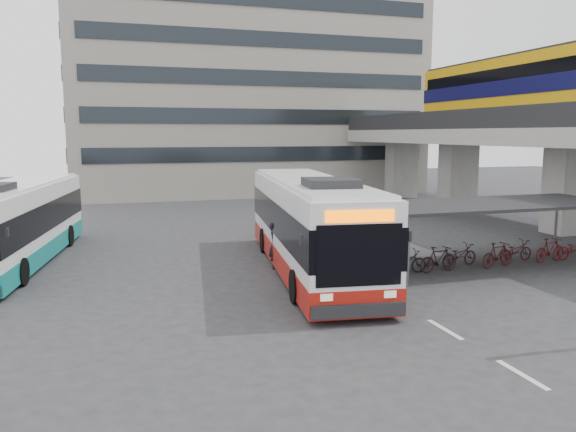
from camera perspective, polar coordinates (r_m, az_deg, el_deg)
name	(u,v)px	position (r m, az deg, el deg)	size (l,w,h in m)	color
ground	(319,306)	(17.44, 3.16, -9.10)	(120.00, 120.00, 0.00)	#28282B
viaduct	(531,116)	(35.22, 23.43, 9.32)	(8.00, 32.00, 9.68)	gray
bike_shelter	(493,232)	(23.80, 20.07, -1.51)	(10.00, 4.00, 2.54)	#595B60
office_block	(243,53)	(53.41, -4.58, 16.16)	(30.00, 15.00, 25.00)	gray
road_markings	(445,329)	(15.98, 15.65, -11.04)	(0.15, 7.60, 0.01)	beige
bus_main	(310,225)	(21.42, 2.23, -0.95)	(4.46, 13.11, 3.80)	white
bus_teal	(18,224)	(25.22, -25.77, -0.69)	(4.32, 12.08, 3.50)	white
pedestrian	(275,245)	(21.90, -1.36, -3.00)	(0.67, 0.44, 1.83)	black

